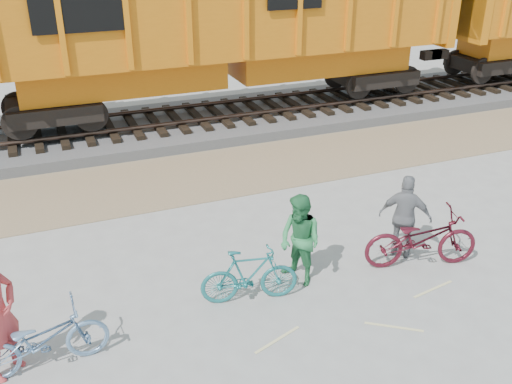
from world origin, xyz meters
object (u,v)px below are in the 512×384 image
hopper_car_center (227,24)px  person_man (300,240)px  bicycle_blue (42,340)px  person_woman (405,217)px  bicycle_teal (249,275)px  bicycle_maroon (421,239)px

hopper_car_center → person_man: size_ratio=8.56×
bicycle_blue → person_woman: 6.42m
hopper_car_center → bicycle_teal: bearing=-107.2°
bicycle_maroon → person_man: (-2.26, 0.34, 0.27)m
bicycle_teal → person_man: size_ratio=0.98×
bicycle_teal → person_woman: size_ratio=0.99×
bicycle_teal → person_man: bearing=-67.2°
bicycle_maroon → person_woman: 0.49m
person_man → person_woman: (2.16, 0.06, -0.01)m
person_woman → person_man: bearing=42.3°
person_man → hopper_car_center: bearing=148.3°
hopper_car_center → bicycle_teal: (-2.69, -8.71, -2.52)m
bicycle_maroon → person_woman: (-0.10, 0.40, 0.27)m
bicycle_blue → person_man: 4.28m
hopper_car_center → bicycle_maroon: size_ratio=6.77×
bicycle_maroon → person_man: bearing=96.5°
bicycle_blue → person_woman: bearing=-87.3°
hopper_car_center → bicycle_teal: size_ratio=8.70×
bicycle_maroon → bicycle_teal: bearing=102.6°
hopper_car_center → bicycle_blue: 11.14m
hopper_car_center → bicycle_blue: (-5.92, -9.10, -2.53)m
hopper_car_center → bicycle_blue: bearing=-123.1°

